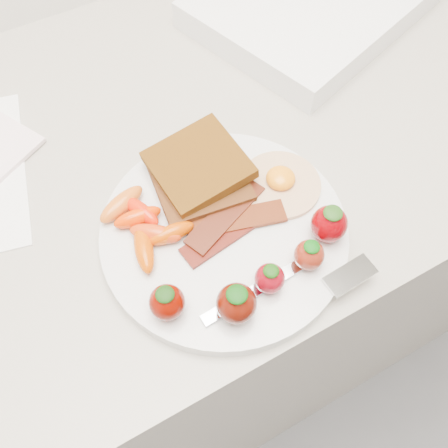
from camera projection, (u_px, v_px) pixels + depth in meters
counter at (175, 291)px, 1.01m from camera, size 2.00×0.60×0.90m
plate at (224, 233)px, 0.55m from camera, size 0.27×0.27×0.02m
toast_lower at (199, 179)px, 0.56m from camera, size 0.11×0.11×0.01m
toast_upper at (198, 165)px, 0.56m from camera, size 0.10×0.10×0.02m
fried_egg at (280, 183)px, 0.56m from camera, size 0.10×0.10×0.02m
bacon_strips at (230, 222)px, 0.54m from camera, size 0.13×0.07×0.01m
baby_carrots at (144, 224)px, 0.53m from camera, size 0.09×0.11×0.02m
strawberries at (263, 271)px, 0.49m from camera, size 0.22×0.07×0.05m
fork at (301, 283)px, 0.50m from camera, size 0.18×0.06×0.00m
appliance at (311, 3)px, 0.73m from camera, size 0.38×0.34×0.04m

